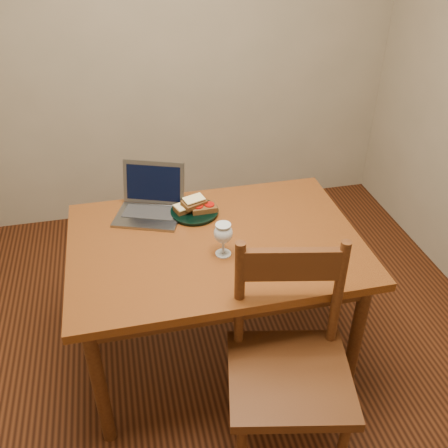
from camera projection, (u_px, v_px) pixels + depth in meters
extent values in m
cube|color=black|center=(212.00, 369.00, 2.58)|extent=(3.20, 3.20, 0.02)
cube|color=gray|center=(158.00, 31.00, 3.14)|extent=(3.20, 0.02, 2.60)
cube|color=#53240D|center=(215.00, 244.00, 2.25)|extent=(1.30, 0.90, 0.04)
cylinder|color=#3B1A0C|center=(100.00, 386.00, 2.06)|extent=(0.06, 0.06, 0.70)
cylinder|color=#3B1A0C|center=(355.00, 340.00, 2.27)|extent=(0.06, 0.06, 0.70)
cylinder|color=#3B1A0C|center=(97.00, 273.00, 2.65)|extent=(0.06, 0.06, 0.70)
cylinder|color=#3B1A0C|center=(300.00, 245.00, 2.86)|extent=(0.06, 0.06, 0.70)
cube|color=#3B1A0C|center=(289.00, 377.00, 1.93)|extent=(0.55, 0.54, 0.04)
cube|color=#3B1A0C|center=(292.00, 264.00, 1.84)|extent=(0.38, 0.11, 0.13)
cylinder|color=black|center=(195.00, 212.00, 2.41)|extent=(0.23, 0.23, 0.02)
cube|color=slate|center=(148.00, 217.00, 2.39)|extent=(0.36, 0.31, 0.01)
cube|color=slate|center=(154.00, 183.00, 2.44)|extent=(0.31, 0.17, 0.21)
cube|color=black|center=(154.00, 183.00, 2.44)|extent=(0.27, 0.14, 0.17)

